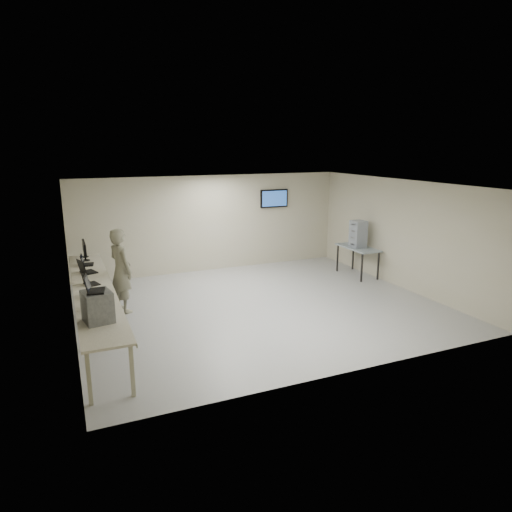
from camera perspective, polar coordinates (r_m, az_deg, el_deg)
name	(u,v)px	position (r m, az deg, el deg)	size (l,w,h in m)	color
room	(260,246)	(10.34, 0.48, 1.25)	(8.01, 7.01, 2.81)	#B6B6B6
workbench	(94,291)	(9.62, -19.59, -4.14)	(0.76, 6.00, 0.90)	beige
equipment_box	(98,307)	(7.70, -19.20, -5.99)	(0.42, 0.48, 0.50)	gray
laptop_on_box	(92,288)	(7.60, -19.80, -3.76)	(0.34, 0.39, 0.27)	black
laptop_0	(97,304)	(8.39, -19.29, -5.67)	(0.38, 0.41, 0.27)	black
laptop_1	(94,292)	(9.03, -19.58, -4.31)	(0.36, 0.40, 0.28)	black
laptop_2	(89,282)	(9.79, -20.15, -3.02)	(0.36, 0.39, 0.25)	black
laptop_3	(86,269)	(10.71, -20.52, -1.59)	(0.43, 0.45, 0.30)	black
laptop_4	(86,262)	(11.40, -20.54, -0.75)	(0.32, 0.36, 0.26)	black
monitor_near	(85,250)	(11.80, -20.61, 0.69)	(0.20, 0.44, 0.43)	black
monitor_far	(84,247)	(12.20, -20.72, 1.06)	(0.19, 0.43, 0.43)	black
soldier	(121,271)	(10.49, -16.51, -1.77)	(0.69, 0.45, 1.89)	#666954
side_table	(358,250)	(13.25, 12.62, 0.80)	(0.65, 1.39, 0.83)	gray
storage_bins	(358,234)	(13.14, 12.65, 2.71)	(0.36, 0.40, 0.76)	#8B94A3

